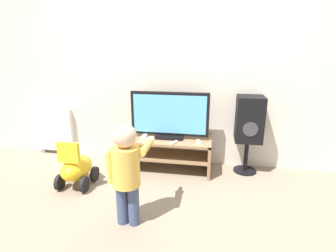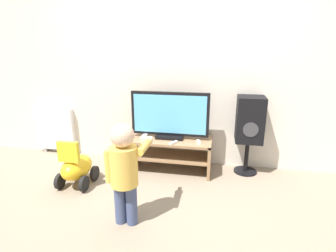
# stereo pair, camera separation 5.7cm
# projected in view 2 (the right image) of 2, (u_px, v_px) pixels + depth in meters

# --- Properties ---
(ground_plane) EXTENTS (16.00, 16.00, 0.00)m
(ground_plane) POSITION_uv_depth(u_px,v_px,m) (166.00, 177.00, 3.20)
(ground_plane) COLOR gray
(wall_back) EXTENTS (10.00, 0.06, 2.60)m
(wall_back) POSITION_uv_depth(u_px,v_px,m) (174.00, 66.00, 3.35)
(wall_back) COLOR silver
(wall_back) RESTS_ON ground_plane
(tv_stand) EXTENTS (1.06, 0.47, 0.42)m
(tv_stand) POSITION_uv_depth(u_px,v_px,m) (169.00, 149.00, 3.34)
(tv_stand) COLOR #93704C
(tv_stand) RESTS_ON ground_plane
(television) EXTENTS (0.97, 0.20, 0.59)m
(television) POSITION_uv_depth(u_px,v_px,m) (170.00, 116.00, 3.24)
(television) COLOR black
(television) RESTS_ON tv_stand
(game_console) EXTENTS (0.05, 0.18, 0.05)m
(game_console) POSITION_uv_depth(u_px,v_px,m) (145.00, 137.00, 3.30)
(game_console) COLOR white
(game_console) RESTS_ON tv_stand
(remote_primary) EXTENTS (0.06, 0.13, 0.03)m
(remote_primary) POSITION_uv_depth(u_px,v_px,m) (199.00, 142.00, 3.14)
(remote_primary) COLOR white
(remote_primary) RESTS_ON tv_stand
(remote_secondary) EXTENTS (0.09, 0.13, 0.03)m
(remote_secondary) POSITION_uv_depth(u_px,v_px,m) (174.00, 143.00, 3.12)
(remote_secondary) COLOR white
(remote_secondary) RESTS_ON tv_stand
(child) EXTENTS (0.35, 0.52, 0.93)m
(child) POSITION_uv_depth(u_px,v_px,m) (125.00, 166.00, 2.23)
(child) COLOR #3F4C72
(child) RESTS_ON ground_plane
(speaker_tower) EXTENTS (0.32, 0.33, 0.97)m
(speaker_tower) POSITION_uv_depth(u_px,v_px,m) (250.00, 121.00, 3.15)
(speaker_tower) COLOR black
(speaker_tower) RESTS_ON ground_plane
(ride_on_toy) EXTENTS (0.33, 0.46, 0.56)m
(ride_on_toy) POSITION_uv_depth(u_px,v_px,m) (76.00, 167.00, 2.98)
(ride_on_toy) COLOR gold
(ride_on_toy) RESTS_ON ground_plane
(radiator) EXTENTS (0.58, 0.08, 0.68)m
(radiator) POSITION_uv_depth(u_px,v_px,m) (55.00, 129.00, 3.87)
(radiator) COLOR white
(radiator) RESTS_ON ground_plane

